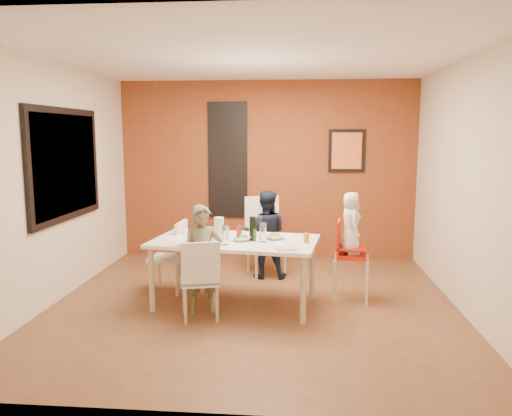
# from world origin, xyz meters

# --- Properties ---
(ground) EXTENTS (4.50, 4.50, 0.00)m
(ground) POSITION_xyz_m (0.00, 0.00, 0.00)
(ground) COLOR brown
(ground) RESTS_ON ground
(ceiling) EXTENTS (4.50, 4.50, 0.02)m
(ceiling) POSITION_xyz_m (0.00, 0.00, 2.70)
(ceiling) COLOR white
(ceiling) RESTS_ON wall_back
(wall_back) EXTENTS (4.50, 0.02, 2.70)m
(wall_back) POSITION_xyz_m (0.00, 2.25, 1.35)
(wall_back) COLOR beige
(wall_back) RESTS_ON ground
(wall_front) EXTENTS (4.50, 0.02, 2.70)m
(wall_front) POSITION_xyz_m (0.00, -2.25, 1.35)
(wall_front) COLOR beige
(wall_front) RESTS_ON ground
(wall_left) EXTENTS (0.02, 4.50, 2.70)m
(wall_left) POSITION_xyz_m (-2.25, 0.00, 1.35)
(wall_left) COLOR beige
(wall_left) RESTS_ON ground
(wall_right) EXTENTS (0.02, 4.50, 2.70)m
(wall_right) POSITION_xyz_m (2.25, 0.00, 1.35)
(wall_right) COLOR beige
(wall_right) RESTS_ON ground
(brick_accent_wall) EXTENTS (4.50, 0.02, 2.70)m
(brick_accent_wall) POSITION_xyz_m (0.00, 2.23, 1.35)
(brick_accent_wall) COLOR maroon
(brick_accent_wall) RESTS_ON ground
(picture_window_frame) EXTENTS (0.05, 1.70, 1.30)m
(picture_window_frame) POSITION_xyz_m (-2.22, 0.20, 1.55)
(picture_window_frame) COLOR black
(picture_window_frame) RESTS_ON wall_left
(picture_window_pane) EXTENTS (0.02, 1.55, 1.15)m
(picture_window_pane) POSITION_xyz_m (-2.21, 0.20, 1.55)
(picture_window_pane) COLOR black
(picture_window_pane) RESTS_ON wall_left
(glassblock_strip) EXTENTS (0.55, 0.03, 1.70)m
(glassblock_strip) POSITION_xyz_m (-0.60, 2.21, 1.50)
(glassblock_strip) COLOR #B4BEC4
(glassblock_strip) RESTS_ON wall_back
(glassblock_surround) EXTENTS (0.60, 0.03, 1.76)m
(glassblock_surround) POSITION_xyz_m (-0.60, 2.21, 1.50)
(glassblock_surround) COLOR black
(glassblock_surround) RESTS_ON wall_back
(art_print_frame) EXTENTS (0.54, 0.03, 0.64)m
(art_print_frame) POSITION_xyz_m (1.20, 2.21, 1.65)
(art_print_frame) COLOR black
(art_print_frame) RESTS_ON wall_back
(art_print_canvas) EXTENTS (0.44, 0.01, 0.54)m
(art_print_canvas) POSITION_xyz_m (1.20, 2.19, 1.65)
(art_print_canvas) COLOR orange
(art_print_canvas) RESTS_ON wall_back
(dining_table) EXTENTS (1.90, 1.22, 0.74)m
(dining_table) POSITION_xyz_m (-0.20, -0.04, 0.68)
(dining_table) COLOR white
(dining_table) RESTS_ON ground
(chair_near) EXTENTS (0.48, 0.48, 0.84)m
(chair_near) POSITION_xyz_m (-0.50, -0.54, 0.47)
(chair_near) COLOR silver
(chair_near) RESTS_ON ground
(chair_far) EXTENTS (0.63, 0.63, 1.05)m
(chair_far) POSITION_xyz_m (0.03, 1.32, 0.58)
(chair_far) COLOR white
(chair_far) RESTS_ON ground
(chair_left) EXTENTS (0.43, 0.43, 0.87)m
(chair_left) POSITION_xyz_m (-1.00, 0.36, 0.48)
(chair_left) COLOR beige
(chair_left) RESTS_ON ground
(high_chair) EXTENTS (0.43, 0.43, 0.93)m
(high_chair) POSITION_xyz_m (1.06, 0.25, 0.56)
(high_chair) COLOR red
(high_chair) RESTS_ON ground
(child_near) EXTENTS (0.47, 0.36, 1.16)m
(child_near) POSITION_xyz_m (-0.52, -0.31, 0.58)
(child_near) COLOR #616045
(child_near) RESTS_ON ground
(child_far) EXTENTS (0.59, 0.47, 1.17)m
(child_far) POSITION_xyz_m (0.06, 1.07, 0.58)
(child_far) COLOR #151D30
(child_far) RESTS_ON ground
(toddler) EXTENTS (0.28, 0.38, 0.71)m
(toddler) POSITION_xyz_m (1.08, 0.25, 0.90)
(toddler) COLOR silver
(toddler) RESTS_ON high_chair
(plate_near_left) EXTENTS (0.25, 0.25, 0.01)m
(plate_near_left) POSITION_xyz_m (-0.66, -0.36, 0.75)
(plate_near_left) COLOR silver
(plate_near_left) RESTS_ON dining_table
(plate_far_mid) EXTENTS (0.26, 0.26, 0.01)m
(plate_far_mid) POSITION_xyz_m (-0.06, 0.25, 0.75)
(plate_far_mid) COLOR white
(plate_far_mid) RESTS_ON dining_table
(plate_near_right) EXTENTS (0.24, 0.24, 0.01)m
(plate_near_right) POSITION_xyz_m (0.36, -0.44, 0.75)
(plate_near_right) COLOR white
(plate_near_right) RESTS_ON dining_table
(plate_far_left) EXTENTS (0.28, 0.28, 0.01)m
(plate_far_left) POSITION_xyz_m (-0.77, 0.29, 0.75)
(plate_far_left) COLOR silver
(plate_far_left) RESTS_ON dining_table
(salad_bowl_a) EXTENTS (0.25, 0.25, 0.05)m
(salad_bowl_a) POSITION_xyz_m (-0.13, -0.09, 0.77)
(salad_bowl_a) COLOR white
(salad_bowl_a) RESTS_ON dining_table
(salad_bowl_b) EXTENTS (0.29, 0.29, 0.05)m
(salad_bowl_b) POSITION_xyz_m (0.23, 0.03, 0.77)
(salad_bowl_b) COLOR white
(salad_bowl_b) RESTS_ON dining_table
(wine_bottle) EXTENTS (0.07, 0.07, 0.26)m
(wine_bottle) POSITION_xyz_m (-0.01, -0.06, 0.88)
(wine_bottle) COLOR black
(wine_bottle) RESTS_ON dining_table
(wine_glass_a) EXTENTS (0.07, 0.07, 0.21)m
(wine_glass_a) POSITION_xyz_m (-0.27, -0.29, 0.85)
(wine_glass_a) COLOR white
(wine_glass_a) RESTS_ON dining_table
(wine_glass_b) EXTENTS (0.07, 0.07, 0.21)m
(wine_glass_b) POSITION_xyz_m (0.11, -0.11, 0.85)
(wine_glass_b) COLOR white
(wine_glass_b) RESTS_ON dining_table
(paper_towel_roll) EXTENTS (0.11, 0.11, 0.24)m
(paper_towel_roll) POSITION_xyz_m (-0.39, -0.02, 0.87)
(paper_towel_roll) COLOR white
(paper_towel_roll) RESTS_ON dining_table
(condiment_red) EXTENTS (0.04, 0.04, 0.14)m
(condiment_red) POSITION_xyz_m (-0.16, -0.12, 0.82)
(condiment_red) COLOR red
(condiment_red) RESTS_ON dining_table
(condiment_green) EXTENTS (0.03, 0.03, 0.13)m
(condiment_green) POSITION_xyz_m (0.02, -0.09, 0.81)
(condiment_green) COLOR #286822
(condiment_green) RESTS_ON dining_table
(condiment_brown) EXTENTS (0.04, 0.04, 0.16)m
(condiment_brown) POSITION_xyz_m (-0.15, -0.04, 0.82)
(condiment_brown) COLOR brown
(condiment_brown) RESTS_ON dining_table
(sippy_cup) EXTENTS (0.06, 0.06, 0.10)m
(sippy_cup) POSITION_xyz_m (0.58, -0.14, 0.80)
(sippy_cup) COLOR orange
(sippy_cup) RESTS_ON dining_table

